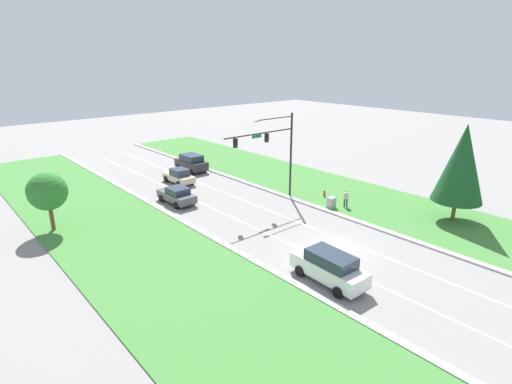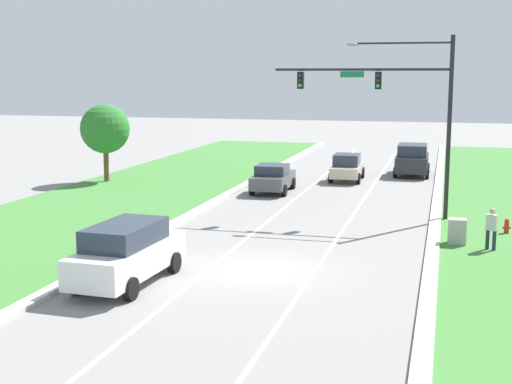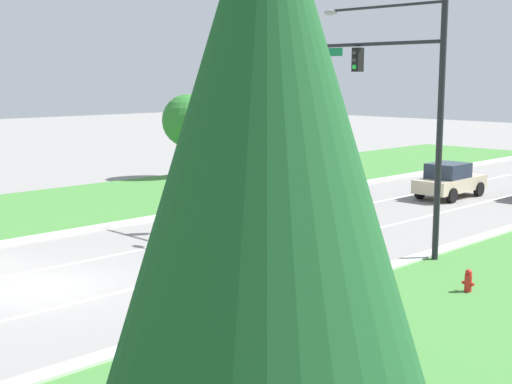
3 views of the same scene
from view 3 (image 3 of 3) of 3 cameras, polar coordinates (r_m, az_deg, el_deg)
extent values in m
plane|color=gray|center=(20.84, -16.85, -7.43)|extent=(160.00, 160.00, 0.00)
cube|color=beige|center=(16.25, -7.30, -11.57)|extent=(0.50, 90.00, 0.15)
cube|color=white|center=(22.39, -19.02, -6.38)|extent=(0.14, 81.00, 0.01)
cube|color=white|center=(19.32, -14.32, -8.62)|extent=(0.14, 81.00, 0.01)
cylinder|color=black|center=(22.86, 14.50, 4.85)|extent=(0.20, 0.20, 8.41)
cylinder|color=black|center=(25.15, 6.68, 11.57)|extent=(8.09, 0.12, 0.12)
cube|color=#147042|center=(25.40, 5.94, 11.07)|extent=(1.10, 0.04, 0.28)
cylinder|color=black|center=(24.13, 10.20, 14.40)|extent=(4.45, 0.09, 0.09)
ellipsoid|color=gray|center=(25.48, 5.99, 14.09)|extent=(0.56, 0.28, 0.20)
cube|color=black|center=(24.63, 8.14, 10.43)|extent=(0.28, 0.32, 0.80)
sphere|color=#2D2D2D|center=(24.51, 7.91, 10.99)|extent=(0.16, 0.16, 0.16)
sphere|color=#2D2D2D|center=(24.50, 7.90, 10.45)|extent=(0.16, 0.16, 0.16)
sphere|color=#23D647|center=(24.49, 7.89, 9.90)|extent=(0.16, 0.16, 0.16)
cube|color=black|center=(27.00, 1.89, 10.40)|extent=(0.28, 0.32, 0.80)
sphere|color=#2D2D2D|center=(26.88, 1.64, 10.90)|extent=(0.16, 0.16, 0.16)
sphere|color=#2D2D2D|center=(26.88, 1.64, 10.40)|extent=(0.16, 0.16, 0.16)
sphere|color=#23D647|center=(26.87, 1.64, 9.91)|extent=(0.16, 0.16, 0.16)
cube|color=#4C4C51|center=(33.55, 5.32, 0.33)|extent=(1.99, 4.40, 0.71)
cube|color=#283342|center=(33.26, 5.06, 1.37)|extent=(1.73, 2.00, 0.56)
cylinder|color=black|center=(34.13, 7.92, -0.17)|extent=(0.26, 0.67, 0.67)
cylinder|color=black|center=(35.21, 5.51, 0.16)|extent=(0.26, 0.67, 0.67)
cylinder|color=black|center=(32.01, 5.09, -0.74)|extent=(0.26, 0.67, 0.67)
cylinder|color=black|center=(33.16, 2.63, -0.37)|extent=(0.26, 0.67, 0.67)
cube|color=beige|center=(36.05, 15.27, 0.63)|extent=(1.82, 4.33, 0.64)
cube|color=#283342|center=(35.73, 15.12, 1.67)|extent=(1.60, 1.97, 0.72)
cylinder|color=black|center=(36.87, 17.41, 0.22)|extent=(0.26, 0.71, 0.71)
cylinder|color=black|center=(37.65, 15.11, 0.50)|extent=(0.26, 0.71, 0.71)
cylinder|color=black|center=(34.54, 15.40, -0.27)|extent=(0.26, 0.71, 0.71)
cylinder|color=black|center=(35.37, 13.00, 0.04)|extent=(0.26, 0.71, 0.71)
cube|color=#9E9E99|center=(19.20, 7.58, -6.85)|extent=(0.70, 0.60, 1.08)
cylinder|color=#232842|center=(18.09, 9.10, -8.28)|extent=(0.14, 0.14, 0.84)
cylinder|color=#232842|center=(17.88, 9.54, -8.50)|extent=(0.14, 0.14, 0.84)
cube|color=#B7B7BC|center=(17.79, 9.38, -6.17)|extent=(0.43, 0.35, 0.60)
sphere|color=tan|center=(17.68, 9.41, -4.80)|extent=(0.22, 0.22, 0.22)
cylinder|color=red|center=(20.23, 16.60, -7.10)|extent=(0.20, 0.20, 0.55)
sphere|color=red|center=(20.14, 16.65, -6.18)|extent=(0.18, 0.18, 0.18)
cylinder|color=red|center=(20.28, 16.31, -6.97)|extent=(0.10, 0.09, 0.09)
cylinder|color=red|center=(20.17, 16.91, -7.08)|extent=(0.10, 0.09, 0.09)
cone|color=#194C23|center=(8.26, 0.83, 4.33)|extent=(4.07, 4.07, 6.51)
cylinder|color=brown|center=(41.84, -5.41, 2.64)|extent=(0.32, 0.32, 2.21)
sphere|color=#2D752D|center=(41.64, -5.45, 5.72)|extent=(3.05, 3.05, 3.05)
camera|label=1|loc=(40.71, -56.39, 15.71)|focal=28.00mm
camera|label=2|loc=(18.25, -94.52, 2.12)|focal=50.00mm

